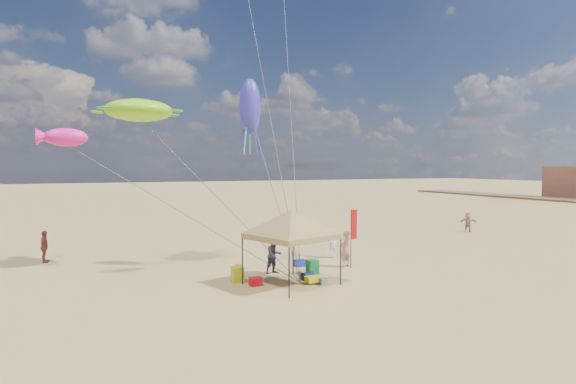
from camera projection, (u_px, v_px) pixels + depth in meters
The scene contains 19 objects.
ground at pixel (316, 285), 21.27m from camera, with size 280.00×280.00×0.00m, color tan.
canopy_tent at pixel (291, 213), 21.22m from camera, with size 5.95×5.95×3.86m.
feather_flag at pixel (353, 228), 24.94m from camera, with size 0.46×0.15×3.08m.
cooler_red at pixel (256, 281), 21.20m from camera, with size 0.54×0.38×0.38m, color red.
cooler_blue at pixel (300, 263), 25.25m from camera, with size 0.54×0.38×0.38m, color #152BB1.
bag_navy at pixel (307, 276), 22.33m from camera, with size 0.36×0.36×0.60m, color #0B1A34.
bag_orange at pixel (237, 268), 23.99m from camera, with size 0.36×0.36×0.60m, color #F9340D.
chair_green at pixel (312, 267), 23.51m from camera, with size 0.50×0.50×0.70m, color #177E3C.
chair_yellow at pixel (238, 275), 21.85m from camera, with size 0.50×0.50×0.70m, color #C2D017.
crate_grey at pixel (323, 281), 21.42m from camera, with size 0.34×0.30×0.28m, color gray.
beach_cart at pixel (316, 279), 21.64m from camera, with size 0.90×0.50×0.24m, color #E3F01A.
person_near_a at pixel (345, 249), 25.13m from camera, with size 0.70×0.46×1.92m, color tan.
person_near_b at pixel (274, 255), 23.58m from camera, with size 0.88×0.69×1.81m, color #343947.
person_near_c at pixel (332, 243), 27.70m from camera, with size 1.05×0.61×1.63m, color silver.
person_far_a at pixel (44, 247), 26.21m from camera, with size 1.04×0.43×1.78m, color brown.
person_far_c at pixel (468, 222), 38.45m from camera, with size 1.48×0.47×1.59m, color tan.
turtle_kite at pixel (139, 110), 24.46m from camera, with size 3.42×2.73×1.14m, color #81E513.
fish_kite at pixel (66, 137), 21.51m from camera, with size 1.87×0.94×0.83m, color #FF1E9A.
squid_kite at pixel (250, 107), 24.45m from camera, with size 1.10×1.10×2.86m, color #3C35BA.
Camera 1 is at (-9.78, -18.64, 5.30)m, focal length 29.97 mm.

